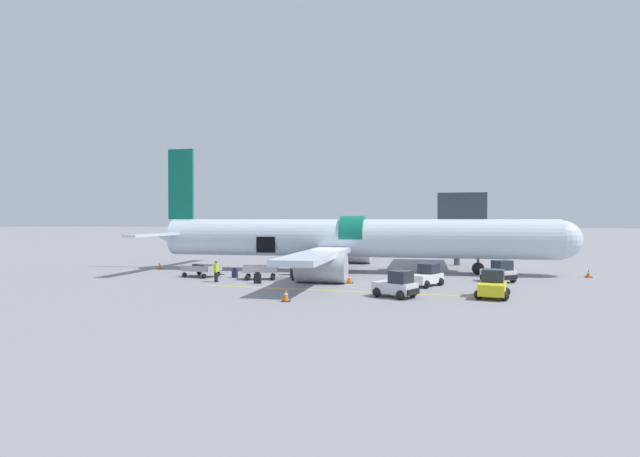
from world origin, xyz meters
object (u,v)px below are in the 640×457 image
(baggage_cart_loading, at_px, (261,272))
(ground_crew_loader_a, at_px, (294,268))
(ground_crew_driver, at_px, (292,267))
(airplane, at_px, (347,240))
(baggage_tug_lead, at_px, (493,286))
(baggage_tug_mid, at_px, (397,286))
(suitcase_on_tarmac_spare, at_px, (257,278))
(baggage_tug_rear, at_px, (499,273))
(suitcase_on_tarmac_upright, at_px, (235,274))
(baggage_tug_spare, at_px, (426,277))
(ground_crew_loader_b, at_px, (216,271))
(baggage_cart_queued, at_px, (202,271))

(baggage_cart_loading, xyz_separation_m, ground_crew_loader_a, (2.58, -0.07, 0.42))
(baggage_cart_loading, distance_m, ground_crew_driver, 2.53)
(airplane, relative_size, baggage_tug_lead, 12.32)
(baggage_tug_mid, height_order, ground_crew_loader_a, ground_crew_loader_a)
(airplane, xyz_separation_m, baggage_tug_lead, (10.63, -12.71, -2.13))
(ground_crew_driver, relative_size, suitcase_on_tarmac_spare, 2.02)
(baggage_tug_rear, height_order, suitcase_on_tarmac_upright, baggage_tug_rear)
(baggage_tug_spare, xyz_separation_m, baggage_cart_loading, (-12.38, 1.29, -0.11))
(baggage_tug_rear, relative_size, baggage_tug_spare, 0.85)
(airplane, distance_m, ground_crew_loader_a, 7.88)
(ground_crew_loader_b, relative_size, suitcase_on_tarmac_spare, 1.89)
(baggage_tug_spare, xyz_separation_m, baggage_cart_queued, (-17.56, 1.92, -0.15))
(baggage_tug_lead, distance_m, baggage_cart_queued, 22.29)
(baggage_cart_queued, bearing_deg, airplane, 30.64)
(ground_crew_loader_a, relative_size, ground_crew_loader_b, 1.17)
(baggage_tug_mid, distance_m, baggage_cart_loading, 12.62)
(baggage_tug_spare, height_order, suitcase_on_tarmac_upright, baggage_tug_spare)
(baggage_tug_lead, distance_m, baggage_tug_spare, 5.84)
(ground_crew_loader_b, relative_size, suitcase_on_tarmac_upright, 2.09)
(baggage_tug_rear, xyz_separation_m, ground_crew_loader_b, (-20.35, -4.40, 0.16))
(ground_crew_driver, bearing_deg, baggage_tug_rear, 2.62)
(airplane, relative_size, suitcase_on_tarmac_spare, 45.09)
(suitcase_on_tarmac_upright, bearing_deg, baggage_cart_loading, -15.32)
(baggage_tug_spare, relative_size, baggage_cart_queued, 0.85)
(airplane, xyz_separation_m, ground_crew_loader_b, (-8.26, -9.22, -2.00))
(ground_crew_loader_b, bearing_deg, airplane, 48.15)
(baggage_tug_mid, bearing_deg, baggage_tug_rear, 51.95)
(baggage_tug_mid, relative_size, suitcase_on_tarmac_upright, 3.76)
(airplane, height_order, baggage_tug_spare, airplane)
(ground_crew_loader_a, bearing_deg, suitcase_on_tarmac_upright, 171.72)
(baggage_cart_loading, bearing_deg, suitcase_on_tarmac_spare, -77.49)
(baggage_tug_mid, height_order, baggage_tug_rear, baggage_tug_rear)
(baggage_tug_mid, relative_size, ground_crew_driver, 1.68)
(baggage_cart_queued, bearing_deg, baggage_cart_loading, -6.94)
(baggage_cart_queued, relative_size, suitcase_on_tarmac_upright, 5.03)
(ground_crew_driver, relative_size, suitcase_on_tarmac_upright, 2.24)
(ground_crew_driver, bearing_deg, baggage_cart_queued, -173.48)
(baggage_tug_lead, bearing_deg, baggage_tug_mid, -169.20)
(baggage_tug_mid, bearing_deg, suitcase_on_tarmac_spare, 156.75)
(baggage_tug_lead, xyz_separation_m, baggage_tug_rear, (1.46, 7.89, -0.02))
(baggage_tug_lead, xyz_separation_m, baggage_tug_spare, (-3.80, 4.43, -0.04))
(baggage_tug_mid, distance_m, baggage_cart_queued, 17.47)
(suitcase_on_tarmac_upright, bearing_deg, airplane, 38.52)
(baggage_tug_mid, relative_size, baggage_tug_spare, 0.88)
(ground_crew_loader_b, xyz_separation_m, suitcase_on_tarmac_spare, (3.25, -0.20, -0.46))
(baggage_tug_lead, relative_size, ground_crew_loader_b, 1.93)
(baggage_cart_loading, relative_size, ground_crew_loader_b, 2.35)
(airplane, relative_size, baggage_tug_spare, 11.71)
(baggage_tug_mid, height_order, suitcase_on_tarmac_spare, baggage_tug_mid)
(airplane, height_order, ground_crew_loader_a, airplane)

